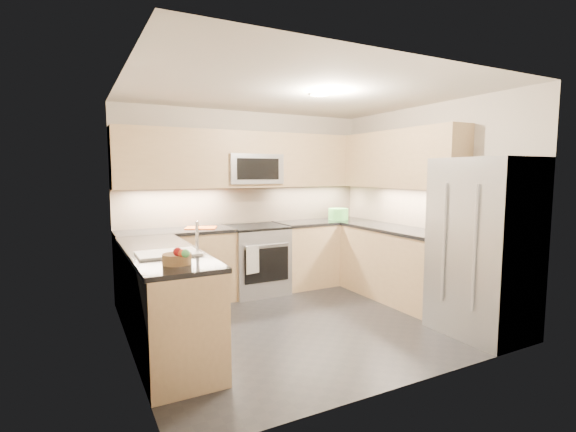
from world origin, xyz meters
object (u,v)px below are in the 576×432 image
Objects in this scene: microwave at (252,169)px; utensil_bowl at (338,214)px; cutting_board at (201,228)px; refrigerator at (484,247)px; gas_range at (257,260)px; fruit_basket at (177,259)px.

microwave is 2.53× the size of utensil_bowl.
utensil_bowl is at bearing -0.62° from cutting_board.
cutting_board is at bearing 131.88° from refrigerator.
refrigerator reaches higher than gas_range.
cutting_board is (-2.12, 0.02, -0.08)m from utensil_bowl.
cutting_board is at bearing 177.07° from gas_range.
microwave is at bearing 90.00° from gas_range.
refrigerator is (1.45, -2.43, 0.45)m from gas_range.
microwave is 2.66m from fruit_basket.
fruit_basket reaches higher than cutting_board.
gas_range is at bearing -90.00° from microwave.
gas_range is at bearing 52.02° from fruit_basket.
microwave is 0.42× the size of refrigerator.
refrigerator is at bearing -87.79° from utensil_bowl.
refrigerator reaches higher than fruit_basket.
refrigerator is at bearing -9.25° from fruit_basket.
refrigerator is 2.45m from utensil_bowl.
utensil_bowl is (1.36, -0.11, -0.67)m from microwave.
microwave reaches higher than refrigerator.
cutting_board is (-2.21, 2.46, 0.05)m from refrigerator.
microwave reaches higher than cutting_board.
gas_range is 0.90m from cutting_board.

